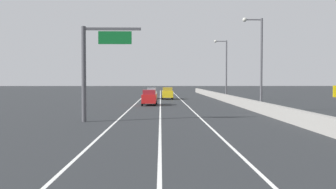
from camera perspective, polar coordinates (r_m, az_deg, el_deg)
ground_plane at (r=70.76m, az=0.48°, el=-0.55°), size 320.00×320.00×0.00m
lane_stripe_left at (r=61.85m, az=-4.39°, el=-0.93°), size 0.16×130.00×0.00m
lane_stripe_center at (r=61.75m, az=-1.14°, el=-0.93°), size 0.16×130.00×0.00m
lane_stripe_right at (r=61.84m, az=2.10°, el=-0.93°), size 0.16×130.00×0.00m
jersey_barrier_right at (r=47.80m, az=11.01°, el=-1.19°), size 0.60×120.00×1.10m
overhead_sign_gantry at (r=30.71m, az=-11.08°, el=4.80°), size 4.68×0.36×7.50m
lamp_post_right_second at (r=41.25m, az=13.37°, el=5.36°), size 2.14×0.44×9.80m
lamp_post_right_third at (r=62.66m, az=8.44°, el=4.25°), size 2.14×0.44×9.80m
car_red_0 at (r=50.48m, az=-2.77°, el=-0.45°), size 2.00×4.70×2.04m
car_silver_1 at (r=68.18m, az=-2.46°, el=0.17°), size 1.89×4.07×1.97m
car_yellow_2 at (r=66.82m, az=-0.09°, el=0.19°), size 1.94×4.76×2.08m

